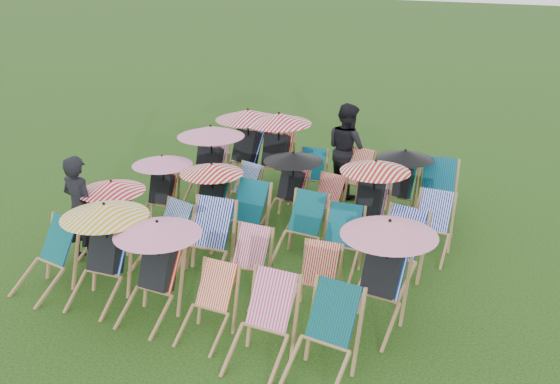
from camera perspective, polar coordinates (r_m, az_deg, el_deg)
The scene contains 33 objects.
ground at distance 9.40m, azimuth -1.04°, elevation -5.70°, with size 100.00×100.00×0.00m, color black.
deckchair_0 at distance 8.83m, azimuth -20.73°, elevation -5.73°, with size 0.69×0.90×0.92m.
deckchair_1 at distance 8.26m, azimuth -16.04°, elevation -5.24°, with size 1.10×1.18×1.31m.
deckchair_2 at distance 7.74m, azimuth -11.55°, elevation -6.91°, with size 1.06×1.11×1.26m.
deckchair_3 at distance 7.40m, azimuth -6.69°, elevation -10.26°, with size 0.58×0.78×0.82m.
deckchair_4 at distance 6.90m, azimuth -1.72°, elevation -12.06°, with size 0.67×0.90×0.95m.
deckchair_5 at distance 6.68m, azimuth 3.86°, elevation -13.27°, with size 0.66×0.91×0.96m.
deckchair_6 at distance 9.47m, azimuth -15.45°, elevation -2.24°, with size 0.97×1.03×1.16m.
deckchair_7 at distance 8.95m, azimuth -10.77°, elevation -4.28°, with size 0.75×0.94×0.92m.
deckchair_8 at distance 8.61m, azimuth -7.02°, elevation -4.71°, with size 0.80×1.03×1.03m.
deckchair_9 at distance 8.20m, azimuth -3.31°, elevation -6.68°, with size 0.62×0.82×0.85m.
deckchair_10 at distance 7.80m, azimuth 3.22°, elevation -8.33°, with size 0.65×0.83×0.83m.
deckchair_11 at distance 7.49m, azimuth 9.11°, elevation -7.32°, with size 1.14×1.19×1.35m.
deckchair_12 at distance 10.37m, azimuth -10.96°, elevation 0.26°, with size 0.98×1.07×1.16m.
deckchair_13 at distance 9.84m, azimuth -6.66°, elevation -0.60°, with size 0.99×1.03×1.18m.
deckchair_14 at distance 9.42m, azimuth -3.56°, elevation -2.43°, with size 0.65×0.91×0.97m.
deckchair_15 at distance 9.07m, azimuth 1.81°, elevation -3.49°, with size 0.62×0.86×0.93m.
deckchair_16 at distance 8.74m, azimuth 5.36°, elevation -4.69°, with size 0.69×0.89×0.90m.
deckchair_17 at distance 8.52m, azimuth 10.35°, elevation -5.37°, with size 0.77×0.98×0.99m.
deckchair_18 at distance 11.09m, azimuth -6.68°, elevation 2.59°, with size 1.18×1.27×1.40m.
deckchair_19 at distance 10.71m, azimuth -3.78°, elevation 0.12°, with size 0.68×0.84×0.82m.
deckchair_20 at distance 10.35m, azimuth 0.77°, elevation 0.65°, with size 0.99×1.04×1.17m.
deckchair_21 at distance 10.12m, azimuth 3.90°, elevation -1.12°, with size 0.63×0.82×0.83m.
deckchair_22 at distance 9.69m, azimuth 8.15°, elevation -0.68°, with size 1.08×1.14×1.28m.
deckchair_23 at distance 9.46m, azimuth 13.58°, elevation -3.14°, with size 0.65×0.86×0.90m.
deckchair_24 at distance 11.96m, azimuth -3.41°, elevation 4.25°, with size 1.23×1.29×1.46m.
deckchair_25 at distance 11.65m, azimuth -0.52°, elevation 3.82°, with size 1.23×1.33×1.46m.
deckchair_26 at distance 11.28m, azimuth 2.62°, elevation 1.40°, with size 0.70×0.88×0.87m.
deckchair_27 at distance 11.05m, azimuth 6.45°, elevation 1.10°, with size 0.70×0.92×0.95m.
deckchair_28 at distance 10.69m, azimuth 10.86°, elevation 0.90°, with size 0.97×1.01×1.16m.
deckchair_29 at distance 10.52m, azimuth 14.10°, elevation -0.28°, with size 0.85×1.05×1.02m.
person_left at distance 9.37m, azimuth -17.82°, elevation -1.49°, with size 0.58×0.38×1.60m, color black.
person_rear at distance 11.47m, azimuth 6.14°, elevation 3.89°, with size 0.83×0.65×1.72m, color black.
Camera 1 is at (4.13, -7.28, 4.26)m, focal length 40.00 mm.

